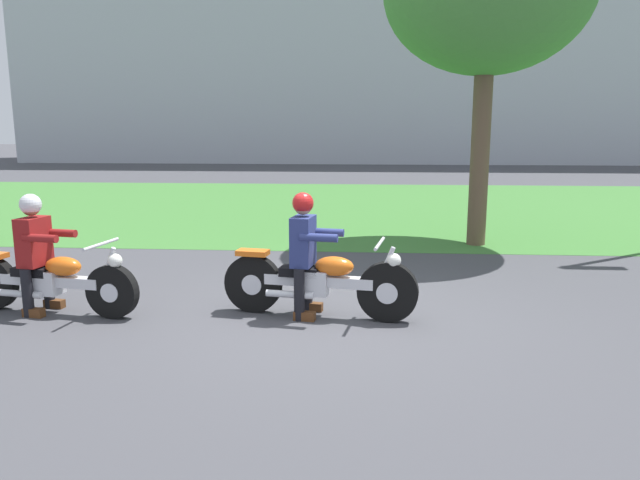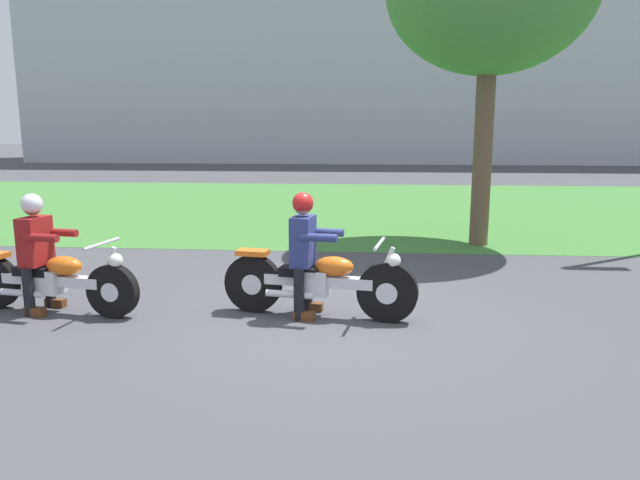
# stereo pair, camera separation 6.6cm
# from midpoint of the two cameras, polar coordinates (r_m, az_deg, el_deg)

# --- Properties ---
(ground) EXTENTS (120.00, 120.00, 0.00)m
(ground) POSITION_cam_midpoint_polar(r_m,az_deg,el_deg) (6.93, 0.51, -7.22)
(ground) COLOR #424247
(grass_verge) EXTENTS (60.00, 12.00, 0.01)m
(grass_verge) POSITION_cam_midpoint_polar(r_m,az_deg,el_deg) (16.25, 2.64, 3.26)
(grass_verge) COLOR #3D7533
(grass_verge) RESTS_ON ground
(stadium_facade) EXTENTS (47.79, 8.00, 17.90)m
(stadium_facade) POSITION_cam_midpoint_polar(r_m,az_deg,el_deg) (38.33, 10.64, 20.90)
(stadium_facade) COLOR #B2B7C1
(stadium_facade) RESTS_ON ground
(motorcycle_lead) EXTENTS (2.23, 0.69, 0.90)m
(motorcycle_lead) POSITION_cam_midpoint_polar(r_m,az_deg,el_deg) (6.80, -0.35, -4.00)
(motorcycle_lead) COLOR black
(motorcycle_lead) RESTS_ON ground
(rider_lead) EXTENTS (0.60, 0.52, 1.42)m
(rider_lead) POSITION_cam_midpoint_polar(r_m,az_deg,el_deg) (6.75, -1.74, -0.43)
(rider_lead) COLOR black
(rider_lead) RESTS_ON ground
(motorcycle_follow) EXTENTS (2.18, 0.69, 0.87)m
(motorcycle_follow) POSITION_cam_midpoint_polar(r_m,az_deg,el_deg) (7.60, -24.37, -3.58)
(motorcycle_follow) COLOR black
(motorcycle_follow) RESTS_ON ground
(rider_follow) EXTENTS (0.60, 0.52, 1.39)m
(rider_follow) POSITION_cam_midpoint_polar(r_m,az_deg,el_deg) (7.62, -25.61, -0.36)
(rider_follow) COLOR black
(rider_follow) RESTS_ON ground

